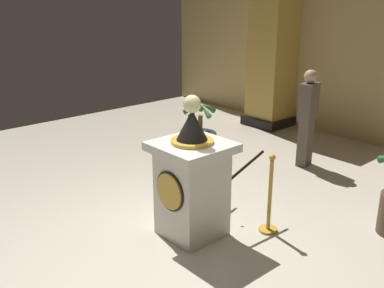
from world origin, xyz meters
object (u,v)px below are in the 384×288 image
(stanchion_near, at_px, (269,205))
(bystander_guest, at_px, (307,116))
(stanchion_far, at_px, (183,174))
(potted_palm_left, at_px, (200,142))
(pedestal_clock, at_px, (192,181))

(stanchion_near, bearing_deg, bystander_guest, 115.12)
(stanchion_near, distance_m, stanchion_far, 1.46)
(stanchion_near, xyz_separation_m, potted_palm_left, (-2.53, 1.15, -0.06))
(potted_palm_left, relative_size, bystander_guest, 0.64)
(bystander_guest, bearing_deg, potted_palm_left, -142.68)
(pedestal_clock, bearing_deg, stanchion_near, 52.51)
(stanchion_far, distance_m, potted_palm_left, 1.71)
(bystander_guest, bearing_deg, pedestal_clock, -81.08)
(pedestal_clock, height_order, bystander_guest, pedestal_clock)
(pedestal_clock, xyz_separation_m, stanchion_far, (-0.86, 0.60, -0.33))
(pedestal_clock, distance_m, stanchion_near, 1.03)
(pedestal_clock, bearing_deg, stanchion_far, 145.31)
(stanchion_far, bearing_deg, pedestal_clock, -34.69)
(pedestal_clock, distance_m, stanchion_far, 1.10)
(stanchion_near, relative_size, bystander_guest, 0.62)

